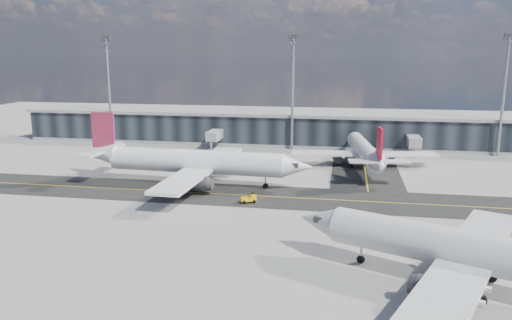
{
  "coord_description": "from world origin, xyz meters",
  "views": [
    {
      "loc": [
        13.51,
        -78.74,
        24.61
      ],
      "look_at": [
        -2.67,
        10.53,
        5.0
      ],
      "focal_mm": 35.0,
      "sensor_mm": 36.0,
      "label": 1
    }
  ],
  "objects_px": {
    "airliner_af": "(193,162)",
    "airliner_redtail": "(365,151)",
    "baggage_tug": "(250,198)",
    "airliner_near": "(486,255)",
    "service_van": "(378,161)"
  },
  "relations": [
    {
      "from": "service_van",
      "to": "airliner_af",
      "type": "bearing_deg",
      "value": -172.24
    },
    {
      "from": "airliner_redtail",
      "to": "airliner_af",
      "type": "bearing_deg",
      "value": -155.96
    },
    {
      "from": "baggage_tug",
      "to": "airliner_redtail",
      "type": "bearing_deg",
      "value": 122.27
    },
    {
      "from": "service_van",
      "to": "airliner_redtail",
      "type": "bearing_deg",
      "value": -156.28
    },
    {
      "from": "airliner_af",
      "to": "airliner_redtail",
      "type": "xyz_separation_m",
      "value": [
        32.52,
        20.0,
        -0.72
      ]
    },
    {
      "from": "airliner_af",
      "to": "airliner_redtail",
      "type": "relative_size",
      "value": 1.2
    },
    {
      "from": "airliner_near",
      "to": "service_van",
      "type": "xyz_separation_m",
      "value": [
        -7.16,
        60.64,
        -3.44
      ]
    },
    {
      "from": "airliner_af",
      "to": "service_van",
      "type": "relative_size",
      "value": 8.38
    },
    {
      "from": "airliner_redtail",
      "to": "airliner_near",
      "type": "height_order",
      "value": "airliner_near"
    },
    {
      "from": "airliner_redtail",
      "to": "airliner_near",
      "type": "bearing_deg",
      "value": -87.19
    },
    {
      "from": "airliner_near",
      "to": "airliner_af",
      "type": "bearing_deg",
      "value": 72.63
    },
    {
      "from": "airliner_af",
      "to": "baggage_tug",
      "type": "relative_size",
      "value": 15.81
    },
    {
      "from": "airliner_af",
      "to": "baggage_tug",
      "type": "height_order",
      "value": "airliner_af"
    },
    {
      "from": "airliner_redtail",
      "to": "service_van",
      "type": "xyz_separation_m",
      "value": [
        3.24,
        3.81,
        -2.92
      ]
    },
    {
      "from": "airliner_af",
      "to": "airliner_redtail",
      "type": "height_order",
      "value": "airliner_af"
    }
  ]
}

